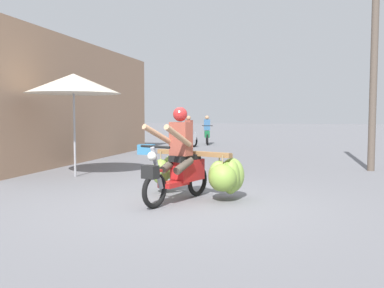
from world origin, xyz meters
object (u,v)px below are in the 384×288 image
object	(u,v)px
motorbike_distant_ahead_left	(207,133)
market_umbrella_near_shop	(74,84)
utility_pole	(374,55)
motorbike_main_loaded	(198,169)
motorbike_distant_ahead_right	(188,135)
produce_crate	(146,149)

from	to	relation	value
motorbike_distant_ahead_left	market_umbrella_near_shop	world-z (taller)	market_umbrella_near_shop
motorbike_distant_ahead_left	utility_pole	xyz separation A→B (m)	(6.12, -8.40, 2.39)
motorbike_main_loaded	market_umbrella_near_shop	xyz separation A→B (m)	(-3.40, 1.85, 1.65)
motorbike_main_loaded	utility_pole	bearing A→B (deg)	52.93
motorbike_distant_ahead_right	market_umbrella_near_shop	world-z (taller)	market_umbrella_near_shop
market_umbrella_near_shop	utility_pole	distance (m)	7.49
motorbike_distant_ahead_left	market_umbrella_near_shop	bearing A→B (deg)	-94.02
motorbike_distant_ahead_left	produce_crate	world-z (taller)	motorbike_distant_ahead_left
motorbike_distant_ahead_right	produce_crate	size ratio (longest dim) A/B	2.79
motorbike_distant_ahead_left	utility_pole	size ratio (longest dim) A/B	0.27
motorbike_main_loaded	motorbike_distant_ahead_right	world-z (taller)	motorbike_main_loaded
motorbike_main_loaded	utility_pole	world-z (taller)	utility_pole
produce_crate	motorbike_main_loaded	bearing A→B (deg)	-63.67
produce_crate	market_umbrella_near_shop	bearing A→B (deg)	-86.87
market_umbrella_near_shop	produce_crate	bearing A→B (deg)	93.13
motorbike_distant_ahead_right	market_umbrella_near_shop	size ratio (longest dim) A/B	0.65
motorbike_main_loaded	produce_crate	world-z (taller)	motorbike_main_loaded
utility_pole	motorbike_distant_ahead_right	bearing A→B (deg)	136.82
motorbike_distant_ahead_right	utility_pole	xyz separation A→B (m)	(6.46, -6.06, 2.39)
motorbike_main_loaded	motorbike_distant_ahead_right	size ratio (longest dim) A/B	1.26
motorbike_distant_ahead_left	market_umbrella_near_shop	xyz separation A→B (m)	(-0.79, -11.19, 1.60)
motorbike_distant_ahead_left	motorbike_distant_ahead_right	bearing A→B (deg)	-98.23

